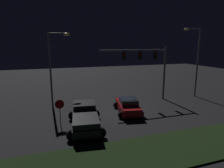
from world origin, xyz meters
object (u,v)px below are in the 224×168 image
(pickup_truck, at_px, (85,116))
(street_lamp_right, at_px, (195,55))
(car_sedan, at_px, (128,105))
(street_lamp_left, at_px, (54,61))
(traffic_signal_gantry, at_px, (147,60))
(stop_sign, at_px, (60,108))

(pickup_truck, xyz_separation_m, street_lamp_right, (15.10, 5.04, 4.47))
(pickup_truck, height_order, car_sedan, pickup_truck)
(car_sedan, bearing_deg, street_lamp_left, 68.64)
(traffic_signal_gantry, relative_size, street_lamp_right, 0.95)
(car_sedan, bearing_deg, stop_sign, 109.46)
(pickup_truck, bearing_deg, car_sedan, -58.31)
(street_lamp_left, xyz_separation_m, street_lamp_right, (17.09, -1.22, 0.43))
(pickup_truck, xyz_separation_m, traffic_signal_gantry, (8.47, 5.33, 3.90))
(traffic_signal_gantry, bearing_deg, car_sedan, -139.27)
(pickup_truck, height_order, stop_sign, stop_sign)
(street_lamp_left, bearing_deg, pickup_truck, -72.33)
(street_lamp_right, relative_size, stop_sign, 3.94)
(car_sedan, relative_size, stop_sign, 2.09)
(car_sedan, height_order, street_lamp_left, street_lamp_left)
(stop_sign, bearing_deg, street_lamp_left, 90.89)
(car_sedan, xyz_separation_m, street_lamp_right, (10.39, 2.95, 4.73))
(car_sedan, distance_m, street_lamp_left, 8.99)
(street_lamp_left, height_order, street_lamp_right, street_lamp_right)
(traffic_signal_gantry, height_order, street_lamp_right, street_lamp_right)
(street_lamp_left, relative_size, street_lamp_right, 0.91)
(pickup_truck, distance_m, stop_sign, 2.26)
(pickup_truck, relative_size, street_lamp_right, 0.64)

